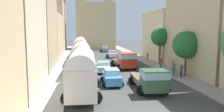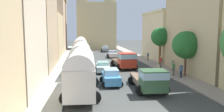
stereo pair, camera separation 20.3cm
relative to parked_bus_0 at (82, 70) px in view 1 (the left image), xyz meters
The scene contains 27 objects.
ground_plane 21.13m from the parked_bus_0, 77.35° to the left, with size 154.00×154.00×0.00m, color #393B39.
sidewalk_left 20.78m from the parked_bus_0, 97.37° to the left, with size 2.50×70.00×0.14m, color #A6A9A1.
sidewalk_right 23.78m from the parked_bus_0, 59.97° to the left, with size 2.50×70.00×0.14m, color gray.
building_left_1 7.82m from the parked_bus_0, 160.74° to the left, with size 5.37×10.35×12.38m.
building_left_2 15.78m from the parked_bus_0, 113.03° to the left, with size 4.19×12.28×11.97m.
building_left_3 28.38m from the parked_bus_0, 102.58° to the left, with size 4.52×13.91×8.85m.
building_left_4 42.39m from the parked_bus_0, 98.71° to the left, with size 5.44×12.93×14.00m.
building_right_1 17.57m from the parked_bus_0, 24.05° to the left, with size 5.87×13.30×10.92m.
building_right_2 25.88m from the parked_bus_0, 52.84° to the left, with size 5.43×11.96×9.09m.
distant_church 46.02m from the parked_bus_0, 84.22° to the left, with size 11.05×7.90×22.06m.
parked_bus_0 is the anchor object (origin of this frame).
parked_bus_1 9.00m from the parked_bus_0, 90.00° to the left, with size 3.56×9.20×4.01m.
parked_bus_2 18.00m from the parked_bus_0, 90.00° to the left, with size 3.35×9.07×4.26m.
parked_bus_3 27.00m from the parked_bus_0, 90.00° to the left, with size 3.36×8.46×4.14m.
cargo_truck_0 6.29m from the parked_bus_0, ahead, with size 3.26×6.54×2.28m.
cargo_truck_1 13.59m from the parked_bus_0, 61.91° to the left, with size 3.39×6.67×2.47m.
car_0 25.99m from the parked_bus_0, 75.59° to the left, with size 2.30×3.85×1.50m.
car_1 37.84m from the parked_bus_0, 80.28° to the left, with size 2.33×3.96×1.51m.
car_2 4.57m from the parked_bus_0, 45.23° to the left, with size 2.27×3.99×1.68m.
car_3 10.38m from the parked_bus_0, 73.48° to the left, with size 2.50×3.97×1.46m.
pedestrian_0 16.18m from the parked_bus_0, 44.16° to the left, with size 0.38×0.38×1.86m.
pedestrian_1 12.76m from the parked_bus_0, 28.03° to the left, with size 0.51×0.51×1.75m.
pedestrian_2 12.51m from the parked_bus_0, 21.76° to the left, with size 0.47×0.47×1.79m.
pedestrian_3 21.55m from the parked_bus_0, 56.87° to the left, with size 0.45×0.45×1.75m.
pedestrian_4 15.34m from the parked_bus_0, 35.66° to the left, with size 0.45×0.45×1.72m.
roadside_tree_1 13.77m from the parked_bus_0, 23.88° to the left, with size 3.33×3.33×5.57m.
roadside_tree_2 19.02m from the parked_bus_0, 48.53° to the left, with size 2.94×2.94×6.08m.
Camera 1 is at (-4.86, -12.68, 5.74)m, focal length 35.27 mm.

